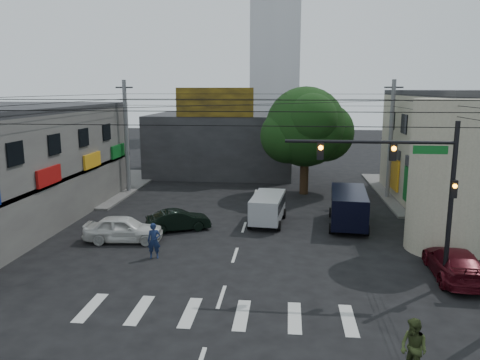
% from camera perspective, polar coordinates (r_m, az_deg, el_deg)
% --- Properties ---
extents(ground, '(160.00, 160.00, 0.00)m').
position_cam_1_polar(ground, '(22.72, -1.19, -10.87)').
color(ground, black).
rests_on(ground, ground).
extents(sidewalk_far_left, '(16.00, 16.00, 0.15)m').
position_cam_1_polar(sidewalk_far_left, '(44.84, -21.63, -0.55)').
color(sidewalk_far_left, '#514F4C').
rests_on(sidewalk_far_left, ground).
extents(sidewalk_far_right, '(16.00, 16.00, 0.15)m').
position_cam_1_polar(sidewalk_far_right, '(42.68, 26.87, -1.53)').
color(sidewalk_far_right, '#514F4C').
rests_on(sidewalk_far_right, ground).
extents(corner_column, '(4.00, 4.00, 8.00)m').
position_cam_1_polar(corner_column, '(26.67, 24.09, 0.40)').
color(corner_column, gray).
rests_on(corner_column, ground).
extents(building_far, '(14.00, 10.00, 6.00)m').
position_cam_1_polar(building_far, '(47.70, -2.15, 4.43)').
color(building_far, '#232326').
rests_on(building_far, ground).
extents(billboard, '(7.00, 0.30, 2.60)m').
position_cam_1_polar(billboard, '(42.56, -3.12, 9.43)').
color(billboard, olive).
rests_on(billboard, building_far).
extents(tower_distant, '(9.00, 9.00, 44.00)m').
position_cam_1_polar(tower_distant, '(91.96, 4.43, 19.46)').
color(tower_distant, silver).
rests_on(tower_distant, ground).
extents(street_tree, '(6.40, 6.40, 8.70)m').
position_cam_1_polar(street_tree, '(38.06, 7.98, 6.40)').
color(street_tree, black).
rests_on(street_tree, ground).
extents(traffic_gantry, '(7.10, 0.35, 7.20)m').
position_cam_1_polar(traffic_gantry, '(20.91, 20.19, 0.31)').
color(traffic_gantry, black).
rests_on(traffic_gantry, ground).
extents(utility_pole_far_left, '(0.32, 0.32, 9.20)m').
position_cam_1_polar(utility_pole_far_left, '(39.37, -13.68, 5.07)').
color(utility_pole_far_left, '#59595B').
rests_on(utility_pole_far_left, ground).
extents(utility_pole_far_right, '(0.32, 0.32, 9.20)m').
position_cam_1_polar(utility_pole_far_right, '(37.95, 17.89, 4.64)').
color(utility_pole_far_right, '#59595B').
rests_on(utility_pole_far_right, ground).
extents(dark_sedan, '(4.20, 4.84, 1.27)m').
position_cam_1_polar(dark_sedan, '(28.77, -7.53, -4.88)').
color(dark_sedan, black).
rests_on(dark_sedan, ground).
extents(white_compact, '(2.44, 4.64, 1.49)m').
position_cam_1_polar(white_compact, '(27.25, -14.01, -5.79)').
color(white_compact, silver).
rests_on(white_compact, ground).
extents(maroon_sedan, '(2.43, 5.05, 1.41)m').
position_cam_1_polar(maroon_sedan, '(23.63, 24.66, -9.21)').
color(maroon_sedan, '#3E0810').
rests_on(maroon_sedan, ground).
extents(silver_minivan, '(4.65, 2.63, 1.85)m').
position_cam_1_polar(silver_minivan, '(29.92, 3.39, -3.60)').
color(silver_minivan, '#B3B6BB').
rests_on(silver_minivan, ground).
extents(navy_van, '(5.91, 3.07, 2.22)m').
position_cam_1_polar(navy_van, '(30.12, 13.07, -3.42)').
color(navy_van, black).
rests_on(navy_van, ground).
extents(traffic_officer, '(0.83, 0.69, 1.82)m').
position_cam_1_polar(traffic_officer, '(24.30, -10.45, -7.30)').
color(traffic_officer, '#121F41').
rests_on(traffic_officer, ground).
extents(pedestrian_olive, '(1.54, 1.52, 1.83)m').
position_cam_1_polar(pedestrian_olive, '(15.60, 20.41, -18.70)').
color(pedestrian_olive, '#313D1C').
rests_on(pedestrian_olive, ground).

